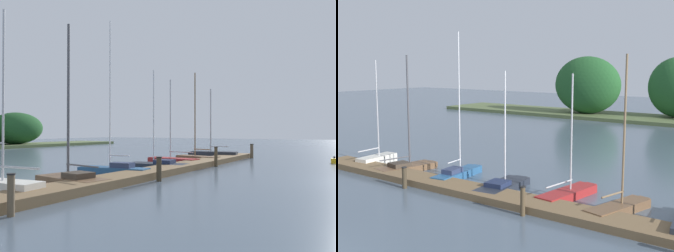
% 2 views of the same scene
% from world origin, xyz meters
% --- Properties ---
extents(dock_pier, '(24.22, 1.80, 0.35)m').
position_xyz_m(dock_pier, '(0.00, 9.68, 0.17)').
color(dock_pier, brown).
rests_on(dock_pier, ground).
extents(sailboat_0, '(1.23, 3.04, 6.63)m').
position_xyz_m(sailboat_0, '(-9.66, 11.20, 0.36)').
color(sailboat_0, silver).
rests_on(sailboat_0, ground).
extents(sailboat_1, '(1.79, 3.95, 6.91)m').
position_xyz_m(sailboat_1, '(-6.69, 11.06, 0.35)').
color(sailboat_1, brown).
rests_on(sailboat_1, ground).
extents(sailboat_2, '(1.47, 4.11, 8.14)m').
position_xyz_m(sailboat_2, '(-3.10, 11.69, 0.33)').
color(sailboat_2, '#285684').
rests_on(sailboat_2, ground).
extents(sailboat_3, '(1.74, 4.02, 6.05)m').
position_xyz_m(sailboat_3, '(0.45, 11.22, 0.25)').
color(sailboat_3, '#232833').
rests_on(sailboat_3, ground).
extents(sailboat_4, '(1.42, 4.07, 5.95)m').
position_xyz_m(sailboat_4, '(3.81, 12.03, 0.27)').
color(sailboat_4, maroon).
rests_on(sailboat_4, ground).
extents(sailboat_5, '(1.75, 3.86, 6.81)m').
position_xyz_m(sailboat_5, '(6.64, 11.47, 0.33)').
color(sailboat_5, brown).
rests_on(sailboat_5, ground).
extents(sailboat_6, '(1.83, 4.21, 5.86)m').
position_xyz_m(sailboat_6, '(9.65, 11.41, 0.36)').
color(sailboat_6, '#232833').
rests_on(sailboat_6, ground).
extents(mooring_piling_0, '(0.23, 0.23, 1.17)m').
position_xyz_m(mooring_piling_0, '(-11.31, 8.49, 0.59)').
color(mooring_piling_0, brown).
rests_on(mooring_piling_0, ground).
extents(mooring_piling_1, '(0.27, 0.27, 1.13)m').
position_xyz_m(mooring_piling_1, '(-3.82, 8.39, 0.57)').
color(mooring_piling_1, '#3D3323').
rests_on(mooring_piling_1, ground).
extents(mooring_piling_2, '(0.24, 0.24, 1.29)m').
position_xyz_m(mooring_piling_2, '(3.51, 8.56, 0.65)').
color(mooring_piling_2, '#4C3D28').
rests_on(mooring_piling_2, ground).
extents(mooring_piling_3, '(0.31, 0.31, 1.21)m').
position_xyz_m(mooring_piling_3, '(11.32, 8.48, 0.61)').
color(mooring_piling_3, brown).
rests_on(mooring_piling_3, ground).
extents(channel_buoy_0, '(0.46, 0.46, 0.51)m').
position_xyz_m(channel_buoy_0, '(9.69, 2.09, 0.19)').
color(channel_buoy_0, gold).
rests_on(channel_buoy_0, ground).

